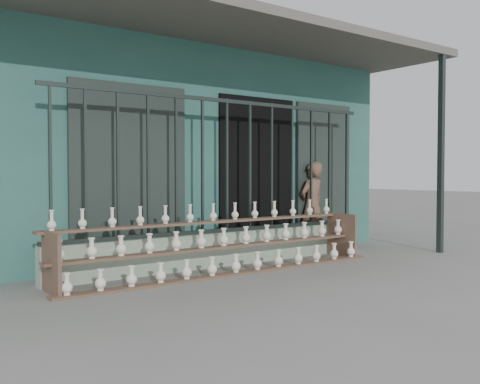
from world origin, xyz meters
TOP-DOWN VIEW (x-y plane):
  - ground at (0.00, 0.00)m, footprint 60.00×60.00m
  - workshop_building at (0.00, 4.23)m, footprint 7.40×6.60m
  - parapet_wall at (0.00, 1.30)m, footprint 5.00×0.20m
  - security_fence at (-0.00, 1.30)m, footprint 5.00×0.04m
  - shelf_rack at (-0.32, 0.88)m, footprint 4.50×0.68m
  - elderly_woman at (1.93, 1.65)m, footprint 0.57×0.41m

SIDE VIEW (x-z plane):
  - ground at x=0.00m, z-range 0.00..0.00m
  - parapet_wall at x=0.00m, z-range 0.00..0.45m
  - shelf_rack at x=-0.32m, z-range -0.06..0.79m
  - elderly_woman at x=1.93m, z-range 0.00..1.43m
  - security_fence at x=0.00m, z-range 0.45..2.25m
  - workshop_building at x=0.00m, z-range 0.02..3.23m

